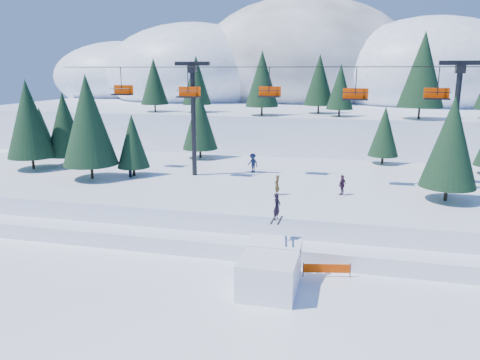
% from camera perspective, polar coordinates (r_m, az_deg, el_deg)
% --- Properties ---
extents(ground, '(160.00, 160.00, 0.00)m').
position_cam_1_polar(ground, '(25.92, 0.45, -14.52)').
color(ground, white).
rests_on(ground, ground).
extents(mid_shelf, '(70.00, 22.00, 2.50)m').
position_cam_1_polar(mid_shelf, '(42.07, 6.15, -1.69)').
color(mid_shelf, white).
rests_on(mid_shelf, ground).
extents(berm, '(70.00, 6.00, 1.10)m').
position_cam_1_polar(berm, '(32.86, 3.71, -7.29)').
color(berm, white).
rests_on(berm, ground).
extents(mountain_ridge, '(119.00, 60.38, 26.46)m').
position_cam_1_polar(mountain_ridge, '(96.24, 7.83, 11.77)').
color(mountain_ridge, white).
rests_on(mountain_ridge, ground).
extents(jump_kicker, '(3.10, 4.34, 5.25)m').
position_cam_1_polar(jump_kicker, '(26.66, 3.65, -10.95)').
color(jump_kicker, white).
rests_on(jump_kicker, ground).
extents(chairlift, '(46.00, 3.21, 10.28)m').
position_cam_1_polar(chairlift, '(40.59, 8.99, 9.25)').
color(chairlift, black).
rests_on(chairlift, mid_shelf).
extents(conifer_stand, '(61.91, 17.34, 9.26)m').
position_cam_1_polar(conifer_stand, '(40.95, 9.54, 6.03)').
color(conifer_stand, black).
rests_on(conifer_stand, mid_shelf).
extents(distant_skiers, '(32.77, 9.18, 1.87)m').
position_cam_1_polar(distant_skiers, '(41.46, 7.16, 1.09)').
color(distant_skiers, '#1D3A29').
rests_on(distant_skiers, mid_shelf).
extents(banner_near, '(2.80, 0.62, 0.90)m').
position_cam_1_polar(banner_near, '(28.82, 10.53, -10.57)').
color(banner_near, black).
rests_on(banner_near, ground).
extents(banner_far, '(2.81, 0.58, 0.90)m').
position_cam_1_polar(banner_far, '(30.36, 18.75, -9.82)').
color(banner_far, black).
rests_on(banner_far, ground).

